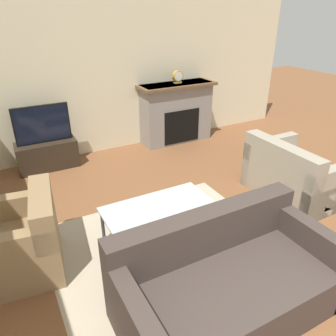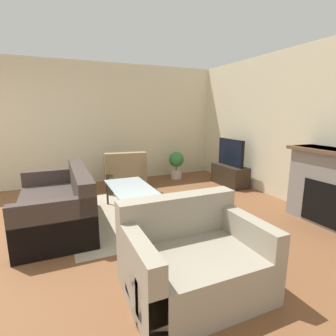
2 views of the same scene
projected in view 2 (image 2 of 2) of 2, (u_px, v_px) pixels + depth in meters
wall_back at (278, 126)px, 4.89m from camera, size 7.92×0.06×2.70m
wall_left at (114, 124)px, 6.13m from camera, size 0.06×8.02×2.70m
area_rug at (129, 213)px, 4.27m from camera, size 2.39×1.83×0.00m
tv_stand at (230, 175)px, 5.88m from camera, size 0.92×0.40×0.45m
tv at (231, 152)px, 5.77m from camera, size 0.83×0.06×0.59m
couch_sectional at (59, 207)px, 3.75m from camera, size 1.85×0.94×0.82m
couch_loveseat at (193, 260)px, 2.38m from camera, size 0.92×1.21×0.82m
armchair_by_window at (125, 175)px, 5.60m from camera, size 0.98×0.93×0.82m
coffee_table at (131, 189)px, 4.21m from camera, size 1.19×0.63×0.44m
potted_plant at (176, 163)px, 6.42m from camera, size 0.37×0.37×0.66m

